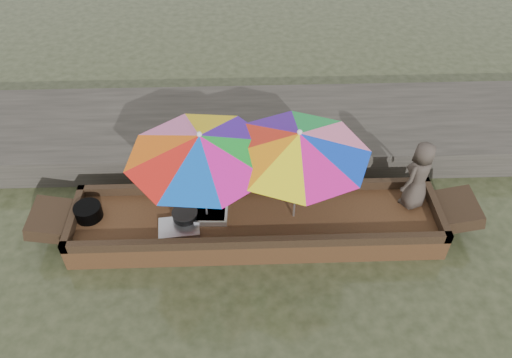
{
  "coord_description": "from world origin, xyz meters",
  "views": [
    {
      "loc": [
        -0.17,
        -4.96,
        5.64
      ],
      "look_at": [
        0.0,
        0.1,
        1.0
      ],
      "focal_mm": 35.0,
      "sensor_mm": 36.0,
      "label": 1
    }
  ],
  "objects_px": {
    "tray_crayfish": "(208,214)",
    "charcoal_grill": "(185,217)",
    "vendor": "(419,175)",
    "cooking_pot": "(88,212)",
    "boat_hull": "(256,225)",
    "umbrella_bow": "(204,178)",
    "supply_bag": "(215,195)",
    "umbrella_stern": "(296,176)",
    "tray_scallop": "(179,228)"
  },
  "relations": [
    {
      "from": "tray_crayfish",
      "to": "charcoal_grill",
      "type": "height_order",
      "value": "charcoal_grill"
    },
    {
      "from": "vendor",
      "to": "cooking_pot",
      "type": "bearing_deg",
      "value": -38.3
    },
    {
      "from": "boat_hull",
      "to": "vendor",
      "type": "distance_m",
      "value": 2.44
    },
    {
      "from": "tray_crayfish",
      "to": "umbrella_bow",
      "type": "bearing_deg",
      "value": -105.91
    },
    {
      "from": "umbrella_bow",
      "to": "cooking_pot",
      "type": "bearing_deg",
      "value": 177.25
    },
    {
      "from": "umbrella_bow",
      "to": "tray_crayfish",
      "type": "bearing_deg",
      "value": 74.09
    },
    {
      "from": "supply_bag",
      "to": "umbrella_stern",
      "type": "relative_size",
      "value": 0.15
    },
    {
      "from": "supply_bag",
      "to": "umbrella_bow",
      "type": "bearing_deg",
      "value": -107.67
    },
    {
      "from": "charcoal_grill",
      "to": "supply_bag",
      "type": "height_order",
      "value": "supply_bag"
    },
    {
      "from": "supply_bag",
      "to": "vendor",
      "type": "height_order",
      "value": "vendor"
    },
    {
      "from": "cooking_pot",
      "to": "vendor",
      "type": "height_order",
      "value": "vendor"
    },
    {
      "from": "boat_hull",
      "to": "umbrella_bow",
      "type": "height_order",
      "value": "umbrella_bow"
    },
    {
      "from": "boat_hull",
      "to": "tray_scallop",
      "type": "bearing_deg",
      "value": -169.6
    },
    {
      "from": "cooking_pot",
      "to": "tray_scallop",
      "type": "bearing_deg",
      "value": -12.15
    },
    {
      "from": "charcoal_grill",
      "to": "vendor",
      "type": "height_order",
      "value": "vendor"
    },
    {
      "from": "tray_scallop",
      "to": "umbrella_stern",
      "type": "height_order",
      "value": "umbrella_stern"
    },
    {
      "from": "charcoal_grill",
      "to": "tray_crayfish",
      "type": "bearing_deg",
      "value": 12.66
    },
    {
      "from": "boat_hull",
      "to": "charcoal_grill",
      "type": "bearing_deg",
      "value": -177.58
    },
    {
      "from": "supply_bag",
      "to": "umbrella_stern",
      "type": "distance_m",
      "value": 1.36
    },
    {
      "from": "boat_hull",
      "to": "supply_bag",
      "type": "bearing_deg",
      "value": 150.09
    },
    {
      "from": "tray_scallop",
      "to": "vendor",
      "type": "relative_size",
      "value": 0.51
    },
    {
      "from": "tray_crayfish",
      "to": "umbrella_stern",
      "type": "relative_size",
      "value": 0.3
    },
    {
      "from": "cooking_pot",
      "to": "umbrella_bow",
      "type": "xyz_separation_m",
      "value": [
        1.71,
        -0.08,
        0.67
      ]
    },
    {
      "from": "charcoal_grill",
      "to": "supply_bag",
      "type": "xyz_separation_m",
      "value": [
        0.42,
        0.39,
        0.05
      ]
    },
    {
      "from": "boat_hull",
      "to": "charcoal_grill",
      "type": "height_order",
      "value": "charcoal_grill"
    },
    {
      "from": "umbrella_bow",
      "to": "umbrella_stern",
      "type": "bearing_deg",
      "value": 0.0
    },
    {
      "from": "boat_hull",
      "to": "cooking_pot",
      "type": "xyz_separation_m",
      "value": [
        -2.42,
        0.08,
        0.28
      ]
    },
    {
      "from": "umbrella_bow",
      "to": "tray_scallop",
      "type": "bearing_deg",
      "value": -152.63
    },
    {
      "from": "vendor",
      "to": "tray_crayfish",
      "type": "bearing_deg",
      "value": -36.44
    },
    {
      "from": "tray_crayfish",
      "to": "charcoal_grill",
      "type": "xyz_separation_m",
      "value": [
        -0.32,
        -0.07,
        0.04
      ]
    },
    {
      "from": "cooking_pot",
      "to": "tray_crayfish",
      "type": "xyz_separation_m",
      "value": [
        1.72,
        -0.05,
        -0.06
      ]
    },
    {
      "from": "cooking_pot",
      "to": "umbrella_bow",
      "type": "height_order",
      "value": "umbrella_bow"
    },
    {
      "from": "tray_crayfish",
      "to": "cooking_pot",
      "type": "bearing_deg",
      "value": 178.2
    },
    {
      "from": "boat_hull",
      "to": "umbrella_bow",
      "type": "relative_size",
      "value": 2.67
    },
    {
      "from": "cooking_pot",
      "to": "supply_bag",
      "type": "xyz_separation_m",
      "value": [
        1.82,
        0.26,
        0.03
      ]
    },
    {
      "from": "tray_scallop",
      "to": "umbrella_bow",
      "type": "relative_size",
      "value": 0.29
    },
    {
      "from": "tray_scallop",
      "to": "vendor",
      "type": "xyz_separation_m",
      "value": [
        3.42,
        0.41,
        0.53
      ]
    },
    {
      "from": "vendor",
      "to": "umbrella_bow",
      "type": "xyz_separation_m",
      "value": [
        -3.03,
        -0.2,
        0.22
      ]
    },
    {
      "from": "boat_hull",
      "to": "tray_crayfish",
      "type": "distance_m",
      "value": 0.74
    },
    {
      "from": "supply_bag",
      "to": "umbrella_stern",
      "type": "xyz_separation_m",
      "value": [
        1.14,
        -0.34,
        0.65
      ]
    },
    {
      "from": "tray_scallop",
      "to": "boat_hull",
      "type": "bearing_deg",
      "value": 10.4
    },
    {
      "from": "boat_hull",
      "to": "umbrella_bow",
      "type": "xyz_separation_m",
      "value": [
        -0.71,
        0.0,
        0.95
      ]
    },
    {
      "from": "tray_scallop",
      "to": "vendor",
      "type": "height_order",
      "value": "vendor"
    },
    {
      "from": "charcoal_grill",
      "to": "umbrella_bow",
      "type": "xyz_separation_m",
      "value": [
        0.31,
        0.04,
        0.69
      ]
    },
    {
      "from": "tray_crayfish",
      "to": "charcoal_grill",
      "type": "distance_m",
      "value": 0.33
    },
    {
      "from": "umbrella_stern",
      "to": "vendor",
      "type": "bearing_deg",
      "value": 6.58
    },
    {
      "from": "umbrella_stern",
      "to": "tray_crayfish",
      "type": "bearing_deg",
      "value": 178.7
    },
    {
      "from": "supply_bag",
      "to": "vendor",
      "type": "bearing_deg",
      "value": -2.75
    },
    {
      "from": "tray_crayfish",
      "to": "supply_bag",
      "type": "distance_m",
      "value": 0.34
    },
    {
      "from": "cooking_pot",
      "to": "vendor",
      "type": "xyz_separation_m",
      "value": [
        4.73,
        0.12,
        0.46
      ]
    }
  ]
}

